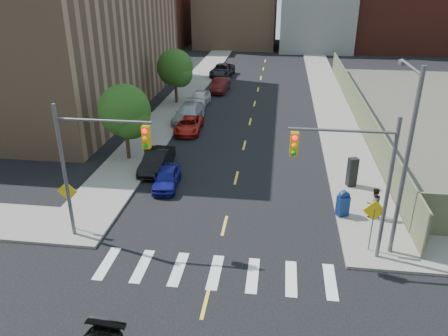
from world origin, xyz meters
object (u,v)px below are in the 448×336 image
(parked_car_maroon, at_px, (220,85))
(pedestrian_east, at_px, (374,203))
(mailbox, at_px, (343,204))
(payphone, at_px, (352,172))
(parked_car_red, at_px, (189,125))
(parked_car_silver, at_px, (189,113))
(parked_car_black, at_px, (157,161))
(parked_car_blue, at_px, (167,178))
(parked_car_white, at_px, (200,98))
(parked_car_grey, at_px, (222,70))
(pedestrian_west, at_px, (146,155))

(parked_car_maroon, height_order, pedestrian_east, pedestrian_east)
(mailbox, bearing_deg, payphone, 51.45)
(parked_car_red, relative_size, parked_car_silver, 0.82)
(parked_car_maroon, xyz_separation_m, mailbox, (10.50, -26.76, 0.10))
(parked_car_black, height_order, pedestrian_east, pedestrian_east)
(parked_car_red, height_order, payphone, payphone)
(parked_car_blue, distance_m, pedestrian_east, 12.36)
(parked_car_black, bearing_deg, payphone, -2.58)
(parked_car_white, height_order, parked_car_grey, parked_car_grey)
(parked_car_maroon, xyz_separation_m, pedestrian_east, (12.11, -26.74, 0.25))
(parked_car_black, bearing_deg, parked_car_grey, 91.20)
(parked_car_red, distance_m, parked_car_maroon, 13.96)
(parked_car_blue, distance_m, payphone, 11.56)
(parked_car_maroon, xyz_separation_m, pedestrian_west, (-2.10, -21.59, 0.19))
(parked_car_maroon, height_order, parked_car_grey, parked_car_grey)
(payphone, height_order, pedestrian_east, payphone)
(parked_car_white, height_order, payphone, payphone)
(parked_car_grey, bearing_deg, parked_car_maroon, -80.37)
(parked_car_black, distance_m, pedestrian_east, 14.26)
(parked_car_silver, distance_m, mailbox, 19.52)
(parked_car_silver, xyz_separation_m, payphone, (12.77, -11.73, 0.29))
(parked_car_silver, relative_size, parked_car_grey, 0.96)
(pedestrian_west, bearing_deg, parked_car_grey, 16.97)
(parked_car_red, bearing_deg, parked_car_white, 92.14)
(parked_car_red, bearing_deg, parked_car_grey, 88.45)
(parked_car_silver, xyz_separation_m, pedestrian_west, (-0.80, -10.38, 0.17))
(parked_car_black, height_order, parked_car_red, parked_car_black)
(parked_car_black, xyz_separation_m, parked_car_red, (0.57, 7.97, -0.09))
(parked_car_black, relative_size, parked_car_white, 0.98)
(parked_car_white, relative_size, pedestrian_east, 2.52)
(pedestrian_west, bearing_deg, parked_car_white, 16.47)
(parked_car_black, xyz_separation_m, parked_car_grey, (0.44, 29.86, 0.08))
(pedestrian_east, bearing_deg, parked_car_blue, -28.97)
(parked_car_white, bearing_deg, parked_car_blue, -83.87)
(parked_car_red, distance_m, parked_car_grey, 21.89)
(parked_car_silver, relative_size, pedestrian_west, 3.36)
(parked_car_blue, relative_size, payphone, 1.96)
(parked_car_blue, xyz_separation_m, payphone, (11.47, 1.36, 0.46))
(parked_car_maroon, bearing_deg, pedestrian_west, -92.50)
(payphone, bearing_deg, pedestrian_east, -99.11)
(mailbox, bearing_deg, parked_car_grey, 83.80)
(parked_car_red, xyz_separation_m, pedestrian_west, (-1.37, -7.65, 0.34))
(parked_car_red, distance_m, pedestrian_west, 7.78)
(parked_car_maroon, bearing_deg, pedestrian_east, -62.59)
(parked_car_maroon, bearing_deg, mailbox, -65.52)
(parked_car_white, relative_size, parked_car_maroon, 0.94)
(parked_car_black, bearing_deg, parked_car_silver, 92.05)
(mailbox, bearing_deg, parked_car_blue, 142.51)
(parked_car_maroon, distance_m, pedestrian_east, 29.36)
(mailbox, bearing_deg, pedestrian_west, 133.38)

